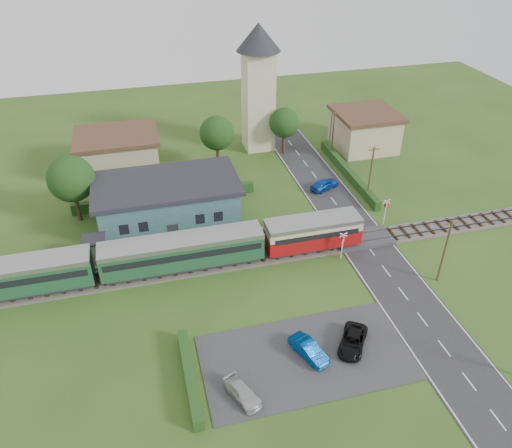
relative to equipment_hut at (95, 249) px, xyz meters
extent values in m
plane|color=#2D4C19|center=(18.00, -5.20, -1.75)|extent=(120.00, 120.00, 0.00)
cube|color=#4C443D|center=(18.00, -3.20, -1.65)|extent=(76.00, 3.20, 0.20)
cube|color=#3F3F47|center=(18.00, -3.92, -1.33)|extent=(76.00, 0.08, 0.15)
cube|color=#3F3F47|center=(18.00, -2.48, -1.33)|extent=(76.00, 0.08, 0.15)
cube|color=#28282B|center=(28.00, -5.20, -1.72)|extent=(6.00, 70.00, 0.05)
cube|color=#333335|center=(16.50, -17.20, -1.71)|extent=(17.00, 9.00, 0.08)
cube|color=#333335|center=(28.00, -3.20, -1.52)|extent=(6.20, 3.40, 0.45)
cube|color=gray|center=(8.00, 0.00, -1.52)|extent=(30.00, 3.00, 0.45)
cube|color=beige|center=(0.00, 0.00, -0.10)|extent=(2.00, 2.00, 2.40)
cube|color=#232328|center=(0.00, 0.00, 1.18)|extent=(2.30, 2.30, 0.15)
cube|color=#456B6D|center=(8.00, 5.80, 0.65)|extent=(15.00, 8.00, 4.80)
cube|color=#232328|center=(8.00, 5.80, 3.30)|extent=(16.00, 9.00, 0.50)
cube|color=#232328|center=(8.00, 1.86, -0.65)|extent=(1.20, 0.12, 2.20)
cube|color=black|center=(3.00, 1.86, 0.65)|extent=(1.00, 0.12, 1.20)
cube|color=black|center=(5.00, 1.86, 0.65)|extent=(1.00, 0.12, 1.20)
cube|color=black|center=(11.00, 1.86, 0.65)|extent=(1.00, 0.12, 1.20)
cube|color=black|center=(13.00, 1.86, 0.65)|extent=(1.00, 0.12, 1.20)
cube|color=#232328|center=(22.03, -3.20, -1.16)|extent=(9.00, 2.20, 0.50)
cube|color=#9B0E10|center=(22.03, -3.20, -0.16)|extent=(10.00, 2.80, 1.80)
cube|color=#C9B792|center=(22.03, -3.20, 1.09)|extent=(10.00, 2.82, 0.90)
cube|color=black|center=(22.03, -3.20, 0.74)|extent=(9.00, 2.88, 0.60)
cube|color=gray|center=(22.03, -3.20, 1.74)|extent=(10.00, 2.90, 0.45)
cube|color=#232328|center=(8.43, -3.20, -1.16)|extent=(15.20, 2.20, 0.50)
cube|color=#1D4B2D|center=(8.43, -3.20, 0.34)|extent=(16.00, 2.80, 2.60)
cube|color=black|center=(8.43, -3.20, 0.74)|extent=(15.40, 2.86, 0.70)
cube|color=gray|center=(8.43, -3.20, 1.74)|extent=(16.00, 2.90, 0.50)
cube|color=#232328|center=(-8.17, -3.20, -1.16)|extent=(15.20, 2.20, 0.50)
cube|color=#1D4B2D|center=(-8.17, -3.20, 0.34)|extent=(16.00, 2.80, 2.60)
cube|color=black|center=(-8.17, -3.20, 0.74)|extent=(15.40, 2.86, 0.70)
cube|color=beige|center=(23.00, 22.80, 5.25)|extent=(4.00, 4.00, 14.00)
cone|color=#232328|center=(23.00, 22.80, 14.05)|extent=(6.00, 6.00, 3.60)
cube|color=tan|center=(3.00, 19.80, 0.75)|extent=(10.00, 8.00, 5.00)
cube|color=#472D1E|center=(3.00, 19.80, 3.50)|extent=(10.80, 8.80, 0.50)
cube|color=tan|center=(38.00, 18.80, 0.75)|extent=(8.00, 8.00, 5.00)
cube|color=#472D1E|center=(38.00, 18.80, 3.50)|extent=(8.80, 8.80, 0.50)
cube|color=#193814|center=(7.00, -17.20, -1.15)|extent=(0.80, 9.00, 1.20)
cube|color=#193814|center=(32.20, 10.80, -1.15)|extent=(0.80, 18.00, 1.20)
cube|color=#193814|center=(8.00, 10.30, -1.10)|extent=(22.00, 0.80, 1.30)
cylinder|color=#332316|center=(-2.00, 8.80, 0.32)|extent=(0.44, 0.44, 4.12)
sphere|color=#143311|center=(-2.00, 8.80, 3.65)|extent=(5.20, 5.20, 5.20)
cylinder|color=#332316|center=(16.00, 17.80, 0.18)|extent=(0.44, 0.44, 3.85)
sphere|color=#143311|center=(16.00, 17.80, 3.29)|extent=(4.60, 4.60, 4.60)
cylinder|color=#332316|center=(26.00, 19.80, 0.04)|extent=(0.44, 0.44, 3.58)
sphere|color=#143311|center=(26.00, 19.80, 2.93)|extent=(4.20, 4.20, 4.20)
cylinder|color=#473321|center=(32.20, -11.20, 1.75)|extent=(0.22, 0.22, 7.00)
cube|color=#473321|center=(32.20, -11.20, 4.95)|extent=(1.40, 0.10, 0.10)
cylinder|color=#473321|center=(32.20, 4.80, 1.75)|extent=(0.22, 0.22, 7.00)
cube|color=#473321|center=(32.20, 4.80, 4.95)|extent=(1.40, 0.10, 0.10)
cylinder|color=#473321|center=(32.20, 16.80, 1.75)|extent=(0.22, 0.22, 7.00)
cube|color=#473321|center=(32.20, 16.80, 4.95)|extent=(1.40, 0.10, 0.10)
cylinder|color=silver|center=(24.40, -5.60, -0.25)|extent=(0.12, 0.12, 3.00)
cube|color=#232328|center=(24.40, -5.60, 0.85)|extent=(0.35, 0.18, 0.55)
sphere|color=#FF190C|center=(24.40, -5.72, 1.00)|extent=(0.14, 0.14, 0.14)
sphere|color=#FF190C|center=(24.40, -5.72, 0.70)|extent=(0.14, 0.14, 0.14)
cube|color=silver|center=(24.40, -5.60, 1.25)|extent=(0.84, 0.05, 0.55)
cube|color=silver|center=(24.40, -5.60, 1.25)|extent=(0.84, 0.05, 0.55)
cylinder|color=silver|center=(31.60, -0.80, -0.25)|extent=(0.12, 0.12, 3.00)
cube|color=#232328|center=(31.60, -0.80, 0.85)|extent=(0.35, 0.18, 0.55)
sphere|color=#FF190C|center=(31.60, -0.92, 1.00)|extent=(0.14, 0.14, 0.14)
sphere|color=#FF190C|center=(31.60, -0.92, 0.70)|extent=(0.14, 0.14, 0.14)
cube|color=silver|center=(31.60, -0.80, 1.25)|extent=(0.84, 0.05, 0.55)
cube|color=silver|center=(31.60, -0.80, 1.25)|extent=(0.84, 0.05, 0.55)
cylinder|color=#3F3F47|center=(-4.00, 14.80, 0.75)|extent=(0.14, 0.14, 5.00)
sphere|color=orange|center=(-4.00, 14.80, 3.25)|extent=(0.30, 0.30, 0.30)
cylinder|color=#3F3F47|center=(34.00, 21.80, 0.75)|extent=(0.14, 0.14, 5.00)
sphere|color=orange|center=(34.00, 21.80, 3.25)|extent=(0.30, 0.30, 0.30)
imported|color=#0E41A3|center=(27.95, 8.45, -1.02)|extent=(4.27, 3.06, 1.35)
imported|color=navy|center=(16.76, -17.05, -1.04)|extent=(2.69, 4.05, 1.26)
imported|color=#B6B6B6|center=(10.60, -19.70, -1.15)|extent=(2.72, 3.82, 1.03)
imported|color=black|center=(20.64, -17.05, -1.08)|extent=(3.97, 4.55, 1.16)
imported|color=gray|center=(16.25, 0.19, -0.54)|extent=(0.65, 0.56, 1.51)
imported|color=gray|center=(0.77, 0.27, -0.43)|extent=(0.74, 0.91, 1.73)
camera|label=1|loc=(5.57, -43.07, 30.06)|focal=35.00mm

